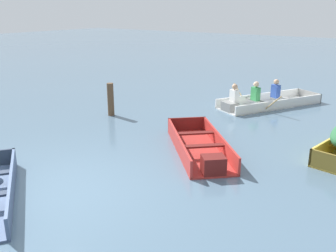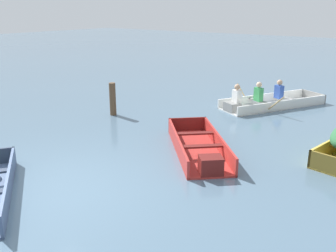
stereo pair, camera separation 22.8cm
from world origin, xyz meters
name	(u,v)px [view 2 (the right image)]	position (x,y,z in m)	size (l,w,h in m)	color
ground_plane	(47,193)	(0.00, 0.00, 0.00)	(80.00, 80.00, 0.00)	slate
skiff_red_near_moored	(199,148)	(1.15, 3.25, 0.14)	(2.77, 2.81, 0.39)	#AD2D28
rowboat_white_with_crew	(267,102)	(0.71, 8.14, 0.19)	(2.67, 3.79, 0.89)	white
mooring_post	(113,99)	(-2.72, 4.37, 0.50)	(0.20, 0.20, 1.00)	brown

